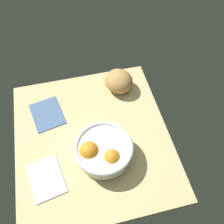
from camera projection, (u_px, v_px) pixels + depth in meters
The scene contains 5 objects.
ground_plane at pixel (93, 139), 101.58cm from camera, with size 67.50×61.63×3.00cm, color #CCB97F.
fruit_bowl at pixel (103, 151), 91.02cm from camera, with size 21.84×21.84×10.08cm.
bread_loaf at pixel (119, 81), 111.34cm from camera, with size 13.13×12.23×9.00cm, color tan.
napkin_folded at pixel (46, 178), 90.31cm from camera, with size 15.59×11.62×0.81cm, color silver.
napkin_spare at pixel (47, 114), 106.27cm from camera, with size 15.62×12.21×0.85cm, color #4D6A94.
Camera 1 is at (-48.55, 3.43, 88.69)cm, focal length 39.68 mm.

